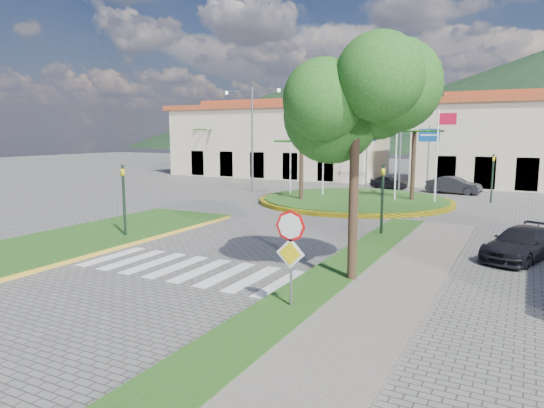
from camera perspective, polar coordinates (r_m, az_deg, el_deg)
The scene contains 23 objects.
ground at distance 14.00m, azimuth -20.37°, elevation -11.08°, with size 160.00×160.00×0.00m, color #63605E.
sidewalk_right at distance 12.25m, azimuth 7.00°, elevation -13.04°, with size 4.00×28.00×0.15m, color gray.
verge_right at distance 12.69m, azimuth 1.82°, elevation -12.14°, with size 1.60×28.00×0.18m, color #254B15.
median_left at distance 22.54m, azimuth -20.09°, elevation -3.56°, with size 5.00×14.00×0.18m, color #254B15.
crosswalk at distance 16.78m, azimuth -10.09°, elevation -7.45°, with size 8.00×3.00×0.01m, color silver.
roundabout_island at distance 32.57m, azimuth 9.72°, elevation 0.49°, with size 12.70×12.70×6.00m.
stop_sign at distance 12.13m, azimuth 2.21°, elevation -4.72°, with size 0.80×0.11×2.65m.
deciduous_tree at distance 14.43m, azimuth 9.81°, elevation 10.77°, with size 3.60×3.60×6.80m.
traffic_light_left at distance 21.65m, azimuth -17.04°, elevation 1.08°, with size 0.15×0.18×3.20m.
traffic_light_right at distance 21.57m, azimuth 12.87°, elevation 1.21°, with size 0.15×0.18×3.20m.
traffic_light_far at distance 34.85m, azimuth 24.52°, elevation 3.29°, with size 0.18×0.15×3.20m.
direction_sign_west at distance 41.45m, azimuth 11.09°, elevation 6.76°, with size 1.60×0.14×5.20m.
direction_sign_east at distance 40.29m, azimuth 17.95°, elevation 6.47°, with size 1.60×0.14×5.20m.
street_lamp_centre at distance 39.73m, azimuth 14.90°, elevation 7.97°, with size 4.80×0.16×8.00m.
street_lamp_west at distance 37.82m, azimuth -2.34°, elevation 8.24°, with size 4.80×0.16×8.00m.
building_left at distance 52.51m, azimuth 0.65°, elevation 7.61°, with size 23.32×9.54×8.05m.
building_right at distance 46.70m, azimuth 28.04°, elevation 6.56°, with size 19.08×9.54×8.05m.
hill_far_west at distance 162.41m, azimuth 4.31°, elevation 10.54°, with size 140.00×140.00×22.00m, color black.
hill_near_back at distance 140.17m, azimuth 19.91°, elevation 9.21°, with size 110.00×110.00×16.00m, color black.
white_van at distance 47.34m, azimuth 7.92°, elevation 3.37°, with size 1.76×3.82×1.06m, color white.
car_dark_a at distance 41.28m, azimuth 13.53°, elevation 2.51°, with size 1.26×3.13×1.07m, color black.
car_dark_b at distance 39.19m, azimuth 20.60°, elevation 2.09°, with size 1.38×3.95×1.30m, color black.
car_side_right at distance 19.73m, azimuth 27.31°, elevation -4.17°, with size 1.63×4.01×1.16m, color black.
Camera 1 is at (10.01, -8.70, 4.52)m, focal length 32.00 mm.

